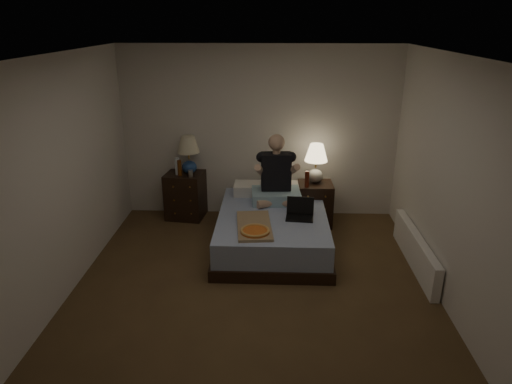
{
  "coord_description": "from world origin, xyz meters",
  "views": [
    {
      "loc": [
        0.19,
        -4.25,
        2.82
      ],
      "look_at": [
        0.0,
        0.9,
        0.85
      ],
      "focal_mm": 32.0,
      "sensor_mm": 36.0,
      "label": 1
    }
  ],
  "objects_px": {
    "water_bottle": "(177,166)",
    "radiator": "(415,251)",
    "bed": "(272,230)",
    "beer_bottle_right": "(307,179)",
    "lamp_left": "(189,155)",
    "laptop": "(300,210)",
    "lamp_right": "(316,163)",
    "soda_can": "(190,173)",
    "person": "(276,169)",
    "nightstand_left": "(186,195)",
    "pizza_box": "(255,232)",
    "nightstand_right": "(315,204)",
    "beer_bottle_left": "(180,168)"
  },
  "relations": [
    {
      "from": "soda_can",
      "to": "person",
      "type": "distance_m",
      "value": 1.28
    },
    {
      "from": "bed",
      "to": "lamp_right",
      "type": "relative_size",
      "value": 3.29
    },
    {
      "from": "bed",
      "to": "lamp_right",
      "type": "xyz_separation_m",
      "value": [
        0.6,
        0.76,
        0.68
      ]
    },
    {
      "from": "nightstand_left",
      "to": "lamp_left",
      "type": "height_order",
      "value": "lamp_left"
    },
    {
      "from": "pizza_box",
      "to": "bed",
      "type": "bearing_deg",
      "value": 66.38
    },
    {
      "from": "lamp_left",
      "to": "laptop",
      "type": "relative_size",
      "value": 1.65
    },
    {
      "from": "soda_can",
      "to": "person",
      "type": "xyz_separation_m",
      "value": [
        1.22,
        -0.33,
        0.19
      ]
    },
    {
      "from": "pizza_box",
      "to": "radiator",
      "type": "bearing_deg",
      "value": -0.57
    },
    {
      "from": "laptop",
      "to": "radiator",
      "type": "height_order",
      "value": "laptop"
    },
    {
      "from": "beer_bottle_left",
      "to": "lamp_left",
      "type": "bearing_deg",
      "value": 42.21
    },
    {
      "from": "nightstand_right",
      "to": "beer_bottle_right",
      "type": "xyz_separation_m",
      "value": [
        -0.14,
        -0.15,
        0.43
      ]
    },
    {
      "from": "nightstand_left",
      "to": "soda_can",
      "type": "relative_size",
      "value": 6.91
    },
    {
      "from": "nightstand_left",
      "to": "lamp_right",
      "type": "xyz_separation_m",
      "value": [
        1.9,
        -0.14,
        0.56
      ]
    },
    {
      "from": "beer_bottle_left",
      "to": "person",
      "type": "bearing_deg",
      "value": -15.12
    },
    {
      "from": "radiator",
      "to": "beer_bottle_right",
      "type": "bearing_deg",
      "value": 141.2
    },
    {
      "from": "beer_bottle_left",
      "to": "person",
      "type": "distance_m",
      "value": 1.44
    },
    {
      "from": "nightstand_right",
      "to": "soda_can",
      "type": "height_order",
      "value": "soda_can"
    },
    {
      "from": "beer_bottle_right",
      "to": "person",
      "type": "height_order",
      "value": "person"
    },
    {
      "from": "nightstand_left",
      "to": "laptop",
      "type": "bearing_deg",
      "value": -24.96
    },
    {
      "from": "bed",
      "to": "pizza_box",
      "type": "relative_size",
      "value": 2.43
    },
    {
      "from": "bed",
      "to": "beer_bottle_left",
      "type": "bearing_deg",
      "value": 149.58
    },
    {
      "from": "water_bottle",
      "to": "lamp_right",
      "type": "bearing_deg",
      "value": -2.24
    },
    {
      "from": "water_bottle",
      "to": "radiator",
      "type": "relative_size",
      "value": 0.16
    },
    {
      "from": "laptop",
      "to": "person",
      "type": "bearing_deg",
      "value": 123.19
    },
    {
      "from": "nightstand_right",
      "to": "lamp_right",
      "type": "distance_m",
      "value": 0.6
    },
    {
      "from": "lamp_right",
      "to": "nightstand_right",
      "type": "bearing_deg",
      "value": -82.46
    },
    {
      "from": "beer_bottle_left",
      "to": "person",
      "type": "relative_size",
      "value": 0.25
    },
    {
      "from": "soda_can",
      "to": "person",
      "type": "height_order",
      "value": "person"
    },
    {
      "from": "water_bottle",
      "to": "beer_bottle_right",
      "type": "bearing_deg",
      "value": -8.61
    },
    {
      "from": "water_bottle",
      "to": "laptop",
      "type": "distance_m",
      "value": 2.0
    },
    {
      "from": "radiator",
      "to": "lamp_left",
      "type": "bearing_deg",
      "value": 155.3
    },
    {
      "from": "beer_bottle_left",
      "to": "beer_bottle_right",
      "type": "xyz_separation_m",
      "value": [
        1.81,
        -0.24,
        -0.06
      ]
    },
    {
      "from": "nightstand_left",
      "to": "beer_bottle_left",
      "type": "xyz_separation_m",
      "value": [
        -0.04,
        -0.11,
        0.46
      ]
    },
    {
      "from": "lamp_left",
      "to": "lamp_right",
      "type": "height_order",
      "value": "lamp_left"
    },
    {
      "from": "laptop",
      "to": "lamp_left",
      "type": "bearing_deg",
      "value": 151.58
    },
    {
      "from": "beer_bottle_left",
      "to": "nightstand_right",
      "type": "bearing_deg",
      "value": -2.6
    },
    {
      "from": "nightstand_right",
      "to": "lamp_right",
      "type": "xyz_separation_m",
      "value": [
        -0.01,
        0.06,
        0.59
      ]
    },
    {
      "from": "lamp_right",
      "to": "beer_bottle_left",
      "type": "relative_size",
      "value": 2.43
    },
    {
      "from": "bed",
      "to": "nightstand_right",
      "type": "xyz_separation_m",
      "value": [
        0.61,
        0.71,
        0.08
      ]
    },
    {
      "from": "laptop",
      "to": "radiator",
      "type": "xyz_separation_m",
      "value": [
        1.39,
        -0.31,
        -0.38
      ]
    },
    {
      "from": "lamp_right",
      "to": "radiator",
      "type": "bearing_deg",
      "value": -47.15
    },
    {
      "from": "bed",
      "to": "nightstand_left",
      "type": "bearing_deg",
      "value": 145.41
    },
    {
      "from": "bed",
      "to": "laptop",
      "type": "xyz_separation_m",
      "value": [
        0.34,
        -0.14,
        0.35
      ]
    },
    {
      "from": "laptop",
      "to": "pizza_box",
      "type": "height_order",
      "value": "laptop"
    },
    {
      "from": "nightstand_left",
      "to": "nightstand_right",
      "type": "relative_size",
      "value": 1.1
    },
    {
      "from": "bed",
      "to": "radiator",
      "type": "relative_size",
      "value": 1.15
    },
    {
      "from": "bed",
      "to": "beer_bottle_right",
      "type": "distance_m",
      "value": 0.89
    },
    {
      "from": "bed",
      "to": "soda_can",
      "type": "distance_m",
      "value": 1.49
    },
    {
      "from": "lamp_right",
      "to": "beer_bottle_right",
      "type": "xyz_separation_m",
      "value": [
        -0.13,
        -0.2,
        -0.17
      ]
    },
    {
      "from": "soda_can",
      "to": "lamp_left",
      "type": "bearing_deg",
      "value": 104.72
    }
  ]
}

